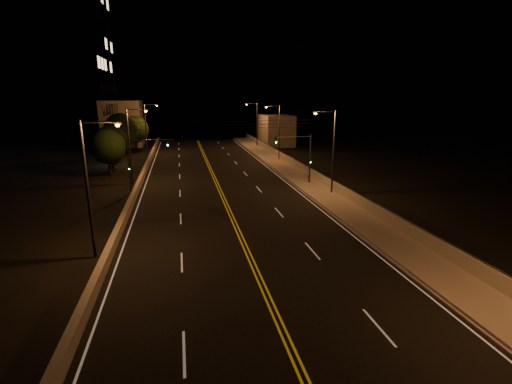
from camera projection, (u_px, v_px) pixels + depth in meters
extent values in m
plane|color=black|center=(297.00, 362.00, 15.12)|extent=(160.00, 160.00, 0.00)
cube|color=black|center=(230.00, 214.00, 34.08)|extent=(18.00, 120.00, 0.02)
cube|color=gray|center=(340.00, 206.00, 36.15)|extent=(3.60, 120.00, 0.30)
cube|color=gray|center=(322.00, 208.00, 35.80)|extent=(0.14, 120.00, 0.15)
cube|color=#A9A28D|center=(356.00, 198.00, 36.30)|extent=(0.30, 120.00, 1.00)
cube|color=#A9A28D|center=(125.00, 216.00, 32.18)|extent=(0.45, 120.00, 0.80)
cube|color=gray|center=(276.00, 130.00, 80.79)|extent=(6.00, 10.00, 6.47)
cube|color=gray|center=(123.00, 124.00, 78.96)|extent=(8.00, 8.00, 9.57)
cylinder|color=black|center=(357.00, 193.00, 36.17)|extent=(0.06, 120.00, 0.06)
cube|color=silver|center=(133.00, 220.00, 32.40)|extent=(0.12, 116.00, 0.00)
cube|color=silver|center=(319.00, 208.00, 35.75)|extent=(0.12, 116.00, 0.00)
cube|color=gold|center=(229.00, 214.00, 34.05)|extent=(0.12, 116.00, 0.00)
cube|color=gold|center=(232.00, 214.00, 34.11)|extent=(0.12, 116.00, 0.00)
cube|color=silver|center=(184.00, 353.00, 15.66)|extent=(0.12, 3.00, 0.00)
cube|color=silver|center=(182.00, 262.00, 24.20)|extent=(0.12, 3.00, 0.00)
cube|color=silver|center=(181.00, 219.00, 32.73)|extent=(0.12, 3.00, 0.00)
cube|color=silver|center=(180.00, 193.00, 41.26)|extent=(0.12, 3.00, 0.00)
cube|color=silver|center=(180.00, 176.00, 49.79)|extent=(0.12, 3.00, 0.00)
cube|color=silver|center=(179.00, 165.00, 58.32)|extent=(0.12, 3.00, 0.00)
cube|color=silver|center=(179.00, 156.00, 66.85)|extent=(0.12, 3.00, 0.00)
cube|color=silver|center=(179.00, 149.00, 75.38)|extent=(0.12, 3.00, 0.00)
cube|color=silver|center=(179.00, 144.00, 83.91)|extent=(0.12, 3.00, 0.00)
cube|color=silver|center=(378.00, 327.00, 17.42)|extent=(0.12, 3.00, 0.00)
cube|color=silver|center=(312.00, 251.00, 25.95)|extent=(0.12, 3.00, 0.00)
cube|color=silver|center=(279.00, 212.00, 34.48)|extent=(0.12, 3.00, 0.00)
cube|color=silver|center=(259.00, 189.00, 43.01)|extent=(0.12, 3.00, 0.00)
cube|color=silver|center=(245.00, 174.00, 51.54)|extent=(0.12, 3.00, 0.00)
cube|color=silver|center=(236.00, 163.00, 60.07)|extent=(0.12, 3.00, 0.00)
cube|color=silver|center=(229.00, 154.00, 68.60)|extent=(0.12, 3.00, 0.00)
cube|color=silver|center=(223.00, 148.00, 77.13)|extent=(0.12, 3.00, 0.00)
cube|color=silver|center=(218.00, 143.00, 85.66)|extent=(0.12, 3.00, 0.00)
cylinder|color=#2D2D33|center=(333.00, 154.00, 39.55)|extent=(0.20, 0.20, 9.12)
cylinder|color=#2D2D33|center=(326.00, 112.00, 38.23)|extent=(2.20, 0.12, 0.12)
cube|color=#2D2D33|center=(316.00, 112.00, 38.03)|extent=(0.50, 0.25, 0.14)
sphere|color=#FF9E2D|center=(316.00, 113.00, 38.06)|extent=(0.28, 0.28, 0.28)
cylinder|color=#2D2D33|center=(279.00, 133.00, 60.60)|extent=(0.20, 0.20, 9.12)
cylinder|color=#2D2D33|center=(273.00, 106.00, 59.28)|extent=(2.20, 0.12, 0.12)
cube|color=#2D2D33|center=(266.00, 106.00, 59.08)|extent=(0.50, 0.25, 0.14)
sphere|color=#FF9E2D|center=(266.00, 107.00, 59.11)|extent=(0.28, 0.28, 0.28)
cylinder|color=#2D2D33|center=(257.00, 125.00, 77.47)|extent=(0.20, 0.20, 9.12)
cylinder|color=#2D2D33|center=(252.00, 104.00, 76.15)|extent=(2.20, 0.12, 0.12)
cube|color=#2D2D33|center=(247.00, 104.00, 75.95)|extent=(0.50, 0.25, 0.14)
sphere|color=#FF9E2D|center=(247.00, 104.00, 75.98)|extent=(0.28, 0.28, 0.28)
cylinder|color=#2D2D33|center=(88.00, 192.00, 23.86)|extent=(0.20, 0.20, 9.12)
cylinder|color=#2D2D33|center=(99.00, 122.00, 22.96)|extent=(2.20, 0.12, 0.12)
cube|color=#2D2D33|center=(117.00, 123.00, 23.20)|extent=(0.50, 0.25, 0.14)
sphere|color=#FF9E2D|center=(118.00, 125.00, 23.22)|extent=(0.28, 0.28, 0.28)
cylinder|color=#2D2D33|center=(129.00, 147.00, 44.51)|extent=(0.20, 0.20, 9.12)
cylinder|color=#2D2D33|center=(136.00, 110.00, 43.62)|extent=(2.20, 0.12, 0.12)
cube|color=#2D2D33|center=(146.00, 110.00, 43.85)|extent=(0.50, 0.25, 0.14)
sphere|color=#FF9E2D|center=(146.00, 111.00, 43.87)|extent=(0.28, 0.28, 0.28)
cylinder|color=#2D2D33|center=(146.00, 129.00, 67.75)|extent=(0.20, 0.20, 9.12)
cylinder|color=#2D2D33|center=(150.00, 105.00, 66.85)|extent=(2.20, 0.12, 0.12)
cube|color=#2D2D33|center=(157.00, 105.00, 67.08)|extent=(0.50, 0.25, 0.14)
sphere|color=#FF9E2D|center=(157.00, 106.00, 67.11)|extent=(0.28, 0.28, 0.28)
cylinder|color=#2D2D33|center=(310.00, 160.00, 44.50)|extent=(0.18, 0.18, 6.08)
cylinder|color=#2D2D33|center=(291.00, 137.00, 43.30)|extent=(5.00, 0.10, 0.10)
cube|color=black|center=(276.00, 140.00, 43.05)|extent=(0.28, 0.18, 0.80)
sphere|color=#19FF4C|center=(276.00, 142.00, 43.01)|extent=(0.14, 0.14, 0.14)
cube|color=black|center=(310.00, 161.00, 44.37)|extent=(0.22, 0.14, 0.55)
cylinder|color=#2D2D33|center=(129.00, 167.00, 40.45)|extent=(0.18, 0.18, 6.08)
cylinder|color=#2D2D33|center=(151.00, 140.00, 40.22)|extent=(5.00, 0.10, 0.10)
cube|color=black|center=(168.00, 143.00, 40.65)|extent=(0.28, 0.18, 0.80)
sphere|color=#19FF4C|center=(168.00, 145.00, 40.61)|extent=(0.14, 0.14, 0.14)
cube|color=black|center=(129.00, 167.00, 40.32)|extent=(0.22, 0.14, 0.55)
cylinder|color=black|center=(218.00, 129.00, 41.32)|extent=(22.00, 0.03, 0.03)
cylinder|color=black|center=(218.00, 125.00, 41.22)|extent=(22.00, 0.03, 0.03)
cylinder|color=black|center=(218.00, 121.00, 41.12)|extent=(22.00, 0.03, 0.03)
cube|color=gray|center=(21.00, 76.00, 54.31)|extent=(24.00, 15.00, 26.71)
cylinder|color=black|center=(110.00, 168.00, 50.09)|extent=(0.36, 0.36, 2.19)
sphere|color=black|center=(108.00, 147.00, 49.37)|extent=(4.63, 4.63, 4.63)
cylinder|color=black|center=(113.00, 161.00, 55.41)|extent=(0.36, 0.36, 2.21)
sphere|color=black|center=(111.00, 141.00, 54.68)|extent=(4.67, 4.67, 4.67)
cylinder|color=black|center=(123.00, 151.00, 63.57)|extent=(0.36, 0.36, 2.71)
sphere|color=black|center=(121.00, 130.00, 62.68)|extent=(5.72, 5.72, 5.72)
cylinder|color=black|center=(136.00, 146.00, 71.06)|extent=(0.36, 0.36, 2.42)
sphere|color=black|center=(135.00, 129.00, 70.26)|extent=(5.11, 5.11, 5.11)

